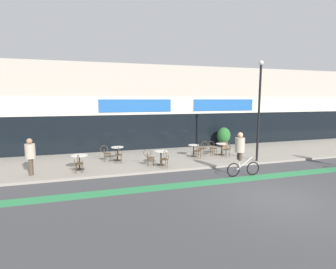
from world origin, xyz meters
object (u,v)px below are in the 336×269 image
(cafe_chair_3_near, at_px, (198,150))
(cyclist_1, at_px, (241,151))
(bistro_table_0, at_px, (79,159))
(cafe_chair_3_side, at_px, (203,147))
(cafe_chair_0_near, at_px, (79,162))
(pedestrian_near_end, at_px, (30,153))
(bistro_table_2, at_px, (161,155))
(bistro_table_4, at_px, (222,147))
(cafe_chair_4_side, at_px, (212,147))
(bistro_table_1, at_px, (117,151))
(cafe_chair_4_near, at_px, (227,148))
(planter_pot, at_px, (224,136))
(cafe_chair_1_side, at_px, (106,152))
(cafe_chair_2_side, at_px, (149,156))
(bistro_table_3, at_px, (194,148))
(cafe_chair_1_near, at_px, (119,154))
(cafe_chair_2_near, at_px, (164,158))
(lamp_post, at_px, (259,104))

(cafe_chair_3_near, xyz_separation_m, cyclist_1, (0.61, -3.46, 0.58))
(bistro_table_0, distance_m, cafe_chair_3_side, 7.23)
(cafe_chair_0_near, distance_m, pedestrian_near_end, 2.14)
(cafe_chair_3_near, height_order, pedestrian_near_end, pedestrian_near_end)
(cafe_chair_3_side, bearing_deg, cafe_chair_3_near, 45.52)
(bistro_table_2, height_order, cafe_chair_3_side, cafe_chair_3_side)
(bistro_table_4, height_order, cafe_chair_4_side, cafe_chair_4_side)
(bistro_table_1, height_order, cafe_chair_4_near, cafe_chair_4_near)
(cafe_chair_3_near, distance_m, pedestrian_near_end, 8.65)
(bistro_table_4, bearing_deg, cafe_chair_0_near, -169.06)
(bistro_table_0, xyz_separation_m, planter_pot, (9.81, 3.38, 0.24))
(bistro_table_4, height_order, cafe_chair_4_near, cafe_chair_4_near)
(bistro_table_1, relative_size, cafe_chair_1_side, 0.86)
(cafe_chair_2_side, bearing_deg, bistro_table_3, 32.41)
(cafe_chair_1_near, relative_size, pedestrian_near_end, 0.53)
(bistro_table_2, xyz_separation_m, cafe_chair_1_side, (-2.69, 1.72, -0.02))
(cafe_chair_3_near, bearing_deg, cafe_chair_4_side, -73.37)
(bistro_table_0, xyz_separation_m, cafe_chair_1_side, (1.37, 1.37, -0.00))
(cafe_chair_2_near, bearing_deg, cafe_chair_0_near, 82.93)
(bistro_table_2, relative_size, cafe_chair_2_side, 0.84)
(cafe_chair_1_side, xyz_separation_m, cafe_chair_3_side, (5.77, -0.27, 0.00))
(cafe_chair_3_side, distance_m, cafe_chair_4_near, 1.42)
(bistro_table_1, xyz_separation_m, planter_pot, (7.81, 2.01, 0.21))
(bistro_table_1, distance_m, bistro_table_4, 6.36)
(cafe_chair_0_near, bearing_deg, cafe_chair_1_near, -47.56)
(bistro_table_0, relative_size, cafe_chair_3_near, 0.89)
(bistro_table_2, distance_m, pedestrian_near_end, 6.15)
(cafe_chair_2_near, distance_m, cafe_chair_3_near, 2.86)
(bistro_table_1, height_order, bistro_table_4, bistro_table_1)
(cafe_chair_2_side, xyz_separation_m, pedestrian_near_end, (-5.51, 0.01, 0.49))
(cafe_chair_0_near, xyz_separation_m, cafe_chair_3_side, (7.15, 1.73, 0.00))
(cafe_chair_3_side, bearing_deg, planter_pot, -139.36)
(cafe_chair_2_near, bearing_deg, pedestrian_near_end, 81.83)
(bistro_table_4, distance_m, cafe_chair_2_near, 4.70)
(bistro_table_4, height_order, pedestrian_near_end, pedestrian_near_end)
(cafe_chair_4_near, bearing_deg, cafe_chair_2_near, 99.39)
(bistro_table_3, relative_size, lamp_post, 0.13)
(cafe_chair_0_near, relative_size, cyclist_1, 0.44)
(planter_pot, bearing_deg, cafe_chair_2_side, -149.72)
(bistro_table_2, xyz_separation_m, lamp_post, (5.40, -0.66, 2.61))
(cafe_chair_2_near, bearing_deg, lamp_post, -92.61)
(cafe_chair_2_near, relative_size, cyclist_1, 0.44)
(cafe_chair_4_side, bearing_deg, cafe_chair_4_near, -42.80)
(cafe_chair_2_near, distance_m, cafe_chair_3_side, 3.71)
(bistro_table_0, relative_size, cafe_chair_2_side, 0.89)
(bistro_table_1, height_order, cafe_chair_3_side, cafe_chair_3_side)
(bistro_table_1, xyz_separation_m, cafe_chair_3_near, (4.53, -0.89, -0.04))
(cafe_chair_1_near, relative_size, cafe_chair_2_side, 1.00)
(lamp_post, bearing_deg, cafe_chair_1_near, 166.78)
(bistro_table_1, xyz_separation_m, cyclist_1, (5.14, -4.34, 0.54))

